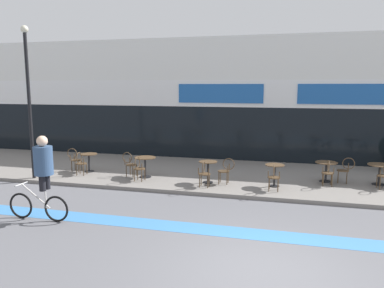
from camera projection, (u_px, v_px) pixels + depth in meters
The scene contains 21 objects.
ground_plane at pixel (262, 272), 7.00m from camera, with size 120.00×120.00×0.00m, color #5B5B60.
sidewalk_slab at pixel (276, 178), 13.93m from camera, with size 40.00×5.50×0.12m, color slate.
storefront_facade at pixel (281, 100), 18.02m from camera, with size 40.00×4.06×5.62m.
bike_lane_stripe at pixel (267, 235), 8.73m from camera, with size 36.00×0.70×0.01m, color #3D7AB7.
bistro_table_0 at pixel (89, 159), 14.63m from camera, with size 0.66×0.66×0.72m.
bistro_table_1 at pixel (145, 163), 13.74m from camera, with size 0.78×0.78×0.75m.
bistro_table_2 at pixel (208, 168), 12.96m from camera, with size 0.64×0.64×0.75m.
bistro_table_3 at pixel (275, 171), 12.48m from camera, with size 0.64×0.64×0.74m.
bistro_table_4 at pixel (326, 168), 13.08m from camera, with size 0.75×0.75×0.70m.
bistro_table_5 at pixel (380, 170), 12.68m from camera, with size 0.79×0.79×0.70m.
cafe_chair_0_near at pixel (80, 162), 14.02m from camera, with size 0.43×0.59×0.90m.
cafe_chair_0_side at pixel (75, 158), 14.77m from camera, with size 0.59×0.43×0.90m.
cafe_chair_1_near at pixel (139, 167), 13.14m from camera, with size 0.41×0.58×0.90m.
cafe_chair_1_side at pixel (130, 162), 13.90m from camera, with size 0.60×0.45×0.90m.
cafe_chair_2_near at pixel (204, 172), 12.36m from camera, with size 0.41×0.58×0.90m.
cafe_chair_2_side at pixel (226, 169), 12.80m from camera, with size 0.58×0.40×0.90m.
cafe_chair_3_near at pixel (274, 176), 11.88m from camera, with size 0.40×0.58×0.90m.
cafe_chair_4_near at pixel (328, 171), 12.48m from camera, with size 0.40×0.57×0.90m.
cafe_chair_4_side at pixel (345, 168), 12.92m from camera, with size 0.60×0.45×0.90m.
lamp_post at pixel (29, 92), 13.23m from camera, with size 0.26×0.26×5.40m.
cyclist_0 at pixel (42, 171), 9.50m from camera, with size 1.75×0.48×2.22m.
Camera 1 is at (0.37, -6.67, 3.45)m, focal length 35.00 mm.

